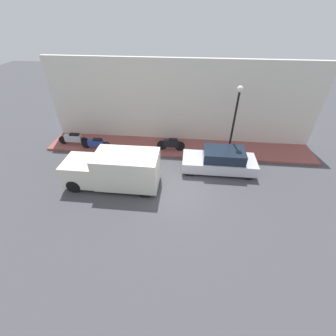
# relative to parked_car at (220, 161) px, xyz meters

# --- Properties ---
(ground_plane) EXTENTS (60.00, 60.00, 0.00)m
(ground_plane) POSITION_rel_parked_car_xyz_m (-2.01, 2.57, -0.66)
(ground_plane) COLOR #47474C
(sidewalk) EXTENTS (2.30, 17.60, 0.15)m
(sidewalk) POSITION_rel_parked_car_xyz_m (2.16, 2.57, -0.58)
(sidewalk) COLOR #934C47
(sidewalk) RESTS_ON ground_plane
(building_facade) EXTENTS (0.30, 17.60, 5.46)m
(building_facade) POSITION_rel_parked_car_xyz_m (3.46, 2.57, 2.07)
(building_facade) COLOR silver
(building_facade) RESTS_ON ground_plane
(parked_car) EXTENTS (1.69, 4.22, 1.39)m
(parked_car) POSITION_rel_parked_car_xyz_m (0.00, 0.00, 0.00)
(parked_car) COLOR silver
(parked_car) RESTS_ON ground_plane
(delivery_van) EXTENTS (1.83, 4.97, 1.98)m
(delivery_van) POSITION_rel_parked_car_xyz_m (-1.93, 5.74, 0.35)
(delivery_van) COLOR silver
(delivery_van) RESTS_ON ground_plane
(motorcycle_black) EXTENTS (0.30, 1.83, 0.83)m
(motorcycle_black) POSITION_rel_parked_car_xyz_m (1.70, 3.02, -0.06)
(motorcycle_black) COLOR black
(motorcycle_black) RESTS_ON sidewalk
(motorcycle_blue) EXTENTS (0.30, 1.95, 0.74)m
(motorcycle_blue) POSITION_rel_parked_car_xyz_m (1.39, 7.99, -0.11)
(motorcycle_blue) COLOR navy
(motorcycle_blue) RESTS_ON sidewalk
(scooter_silver) EXTENTS (0.30, 2.11, 0.83)m
(scooter_silver) POSITION_rel_parked_car_xyz_m (1.77, 9.72, -0.06)
(scooter_silver) COLOR #B7B7BF
(scooter_silver) RESTS_ON sidewalk
(streetlamp) EXTENTS (0.35, 0.35, 4.43)m
(streetlamp) POSITION_rel_parked_car_xyz_m (1.25, -0.63, 2.47)
(streetlamp) COLOR black
(streetlamp) RESTS_ON sidewalk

